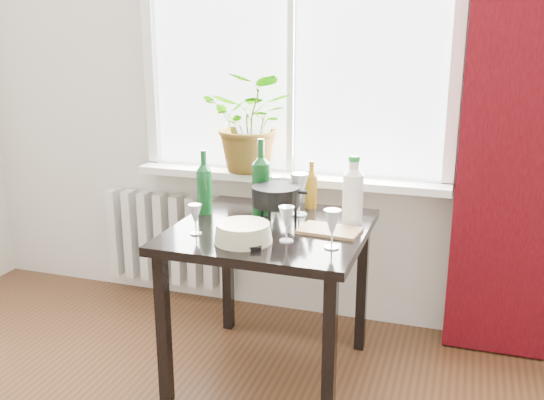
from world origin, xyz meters
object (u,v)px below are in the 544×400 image
(wineglass_front_left, at_px, (196,219))
(wineglass_back_left, at_px, (276,190))
(potted_plant, at_px, (252,122))
(fondue_pot, at_px, (276,204))
(wine_bottle_left, at_px, (204,182))
(cleaning_bottle, at_px, (353,189))
(table, at_px, (271,246))
(radiator, at_px, (170,239))
(bottle_amber, at_px, (311,184))
(wine_bottle_right, at_px, (261,176))
(wineglass_back_center, at_px, (299,194))
(plate_stack, at_px, (243,233))
(wineglass_front_right, at_px, (286,224))
(cutting_board, at_px, (330,230))
(wineglass_far_right, at_px, (332,229))
(tv_remote, at_px, (257,243))

(wineglass_front_left, bearing_deg, wineglass_back_left, 70.91)
(potted_plant, distance_m, fondue_pot, 0.67)
(wine_bottle_left, xyz_separation_m, cleaning_bottle, (0.71, 0.06, 0.01))
(table, distance_m, wineglass_back_left, 0.40)
(radiator, relative_size, bottle_amber, 3.36)
(bottle_amber, bearing_deg, wine_bottle_right, -137.15)
(wine_bottle_right, bearing_deg, wine_bottle_left, -165.73)
(wine_bottle_left, relative_size, wineglass_front_left, 2.29)
(wine_bottle_left, xyz_separation_m, wineglass_back_left, (0.28, 0.25, -0.08))
(bottle_amber, bearing_deg, wineglass_back_center, -100.13)
(plate_stack, distance_m, fondue_pot, 0.30)
(wineglass_front_left, bearing_deg, wineglass_back_center, 50.11)
(potted_plant, bearing_deg, table, -63.20)
(wine_bottle_right, xyz_separation_m, wineglass_front_right, (0.23, -0.33, -0.11))
(cutting_board, bearing_deg, wine_bottle_right, 157.25)
(wineglass_back_center, bearing_deg, table, -108.28)
(wine_bottle_right, bearing_deg, plate_stack, -81.72)
(wineglass_front_left, bearing_deg, wineglass_far_right, 1.29)
(table, relative_size, wineglass_back_left, 5.63)
(potted_plant, distance_m, wineglass_back_left, 0.44)
(wineglass_front_left, height_order, tv_remote, wineglass_front_left)
(tv_remote, bearing_deg, potted_plant, 97.09)
(wineglass_front_left, xyz_separation_m, fondue_pot, (0.28, 0.27, 0.02))
(wineglass_front_right, xyz_separation_m, wineglass_back_left, (-0.21, 0.51, -0.00))
(plate_stack, height_order, fondue_pot, fondue_pot)
(wineglass_front_right, distance_m, fondue_pot, 0.27)
(wineglass_front_right, distance_m, wineglass_back_center, 0.39)
(wine_bottle_right, distance_m, fondue_pot, 0.18)
(wineglass_back_center, bearing_deg, radiator, 155.78)
(radiator, xyz_separation_m, plate_stack, (0.80, -0.86, 0.40))
(wineglass_back_left, bearing_deg, wineglass_far_right, -52.53)
(wineglass_front_right, bearing_deg, radiator, 140.75)
(wineglass_back_center, bearing_deg, wine_bottle_left, -165.29)
(potted_plant, relative_size, wineglass_far_right, 3.24)
(fondue_pot, bearing_deg, wineglass_far_right, -40.33)
(wineglass_back_left, distance_m, plate_stack, 0.58)
(cleaning_bottle, height_order, wineglass_front_right, cleaning_bottle)
(bottle_amber, distance_m, wineglass_back_center, 0.14)
(wineglass_front_right, xyz_separation_m, wineglass_back_center, (-0.05, 0.38, 0.03))
(potted_plant, xyz_separation_m, wine_bottle_left, (-0.07, -0.49, -0.22))
(wine_bottle_right, xyz_separation_m, cleaning_bottle, (0.44, -0.01, -0.02))
(wineglass_back_center, distance_m, tv_remote, 0.47)
(potted_plant, xyz_separation_m, wineglass_back_left, (0.21, -0.25, -0.30))
(potted_plant, height_order, wineglass_front_right, potted_plant)
(table, distance_m, wineglass_front_left, 0.38)
(table, height_order, cleaning_bottle, cleaning_bottle)
(fondue_pot, bearing_deg, potted_plant, 118.10)
(cutting_board, bearing_deg, radiator, 151.08)
(wine_bottle_left, distance_m, plate_stack, 0.47)
(potted_plant, relative_size, wine_bottle_left, 1.72)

